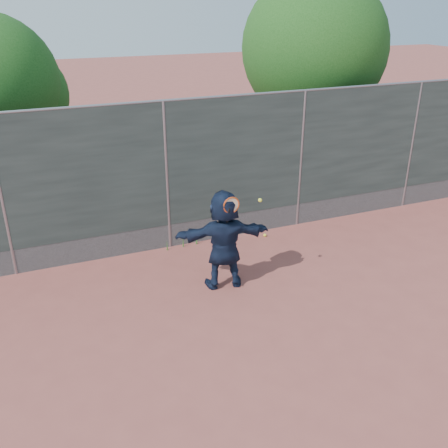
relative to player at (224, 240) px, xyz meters
name	(u,v)px	position (x,y,z in m)	size (l,w,h in m)	color
ground	(236,345)	(-0.48, -1.68, -0.90)	(80.00, 80.00, 0.00)	#9E4C42
player	(224,240)	(0.00, 0.00, 0.00)	(1.67, 0.53, 1.80)	#141F38
ball_ground	(265,235)	(1.56, 1.50, -0.87)	(0.07, 0.07, 0.07)	yellow
fence	(167,174)	(-0.48, 1.82, 0.68)	(20.00, 0.06, 3.03)	#38423D
swing_action	(234,206)	(0.10, -0.20, 0.70)	(0.70, 0.14, 0.51)	#C03F12
tree_right	(319,52)	(4.21, 4.07, 2.59)	(3.78, 3.60, 5.39)	#382314
weed_clump	(185,240)	(-0.18, 1.71, -0.77)	(0.68, 0.07, 0.30)	#387226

